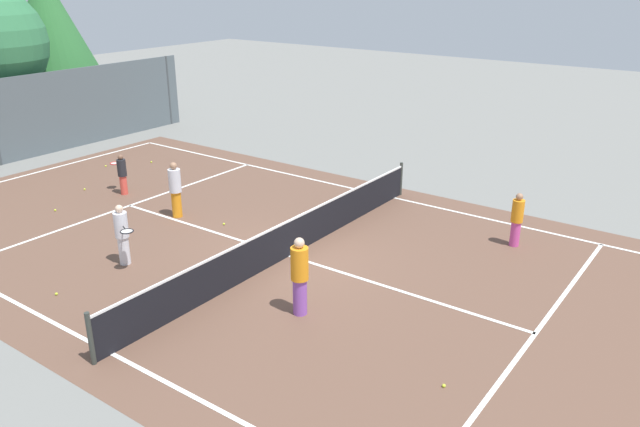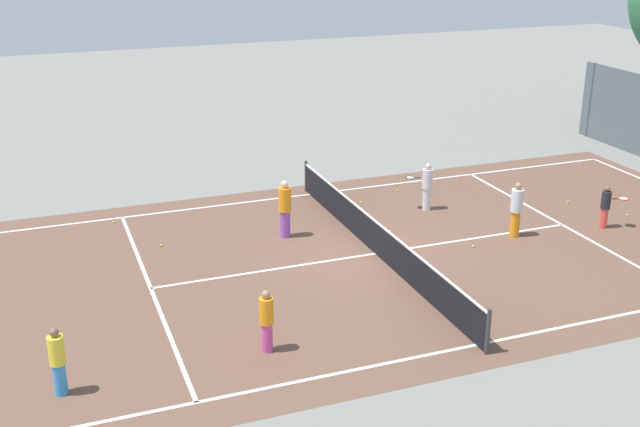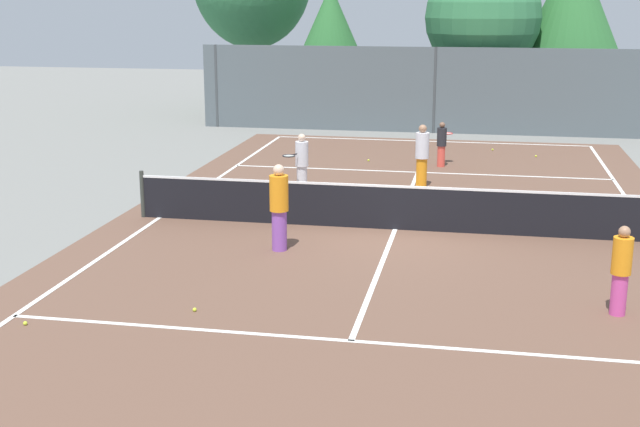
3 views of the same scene
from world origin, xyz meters
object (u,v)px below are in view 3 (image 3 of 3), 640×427
Objects in this scene: tennis_ball_5 at (236,206)px; tennis_ball_6 at (536,156)px; tennis_ball_4 at (426,156)px; player_0 at (422,155)px; tennis_ball_3 at (228,190)px; tennis_ball_7 at (521,234)px; player_1 at (279,207)px; tennis_ball_1 at (342,213)px; tennis_ball_8 at (368,160)px; tennis_ball_2 at (25,323)px; tennis_ball_0 at (195,310)px; player_5 at (302,163)px; player_2 at (442,143)px; tennis_ball_10 at (429,200)px; player_3 at (621,270)px; tennis_ball_9 at (493,150)px.

tennis_ball_5 and tennis_ball_6 have the same top height.
player_0 is at bearing -87.89° from tennis_ball_4.
tennis_ball_7 is at bearing -21.71° from tennis_ball_3.
player_1 reaches higher than tennis_ball_1.
tennis_ball_5 and tennis_ball_8 have the same top height.
tennis_ball_3 is 8.04m from tennis_ball_7.
player_1 is at bearing -92.88° from tennis_ball_8.
tennis_ball_1 and tennis_ball_2 have the same top height.
tennis_ball_2 is 1.00× the size of tennis_ball_3.
player_0 is 10.57m from tennis_ball_0.
tennis_ball_4 is (2.23, 10.86, -0.88)m from player_1.
player_1 reaches higher than tennis_ball_4.
tennis_ball_8 is (1.12, 4.80, -0.78)m from player_5.
player_0 is 1.25× the size of player_2.
tennis_ball_1 is 1.00× the size of tennis_ball_4.
tennis_ball_10 is (5.32, -0.13, 0.00)m from tennis_ball_3.
tennis_ball_7 is (5.42, 5.67, 0.00)m from tennis_ball_0.
tennis_ball_7 is at bearing -52.90° from tennis_ball_10.
player_1 is at bearing 158.24° from player_3.
tennis_ball_3 and tennis_ball_5 have the same top height.
tennis_ball_3 is at bearing -129.53° from tennis_ball_4.
player_3 reaches higher than tennis_ball_3.
tennis_ball_1 is (-1.61, -3.37, -0.84)m from player_0.
tennis_ball_9 is (6.23, 9.24, 0.00)m from tennis_ball_5.
tennis_ball_1 is (1.34, 6.75, 0.00)m from tennis_ball_0.
tennis_ball_5 is at bearing 82.41° from tennis_ball_2.
tennis_ball_9 is at bearing 47.43° from tennis_ball_3.
player_5 is at bearing -155.03° from player_0.
tennis_ball_5 is (-4.13, -7.54, 0.00)m from tennis_ball_4.
player_1 is at bearing -101.60° from tennis_ball_4.
player_5 reaches higher than tennis_ball_6.
tennis_ball_0 is 1.00× the size of tennis_ball_3.
player_1 is at bearing -83.04° from player_5.
player_3 is 14.10m from tennis_ball_6.
player_1 reaches higher than tennis_ball_7.
player_2 is at bearing 105.67° from tennis_ball_7.
tennis_ball_9 is 1.00× the size of tennis_ball_10.
tennis_ball_3 is (-2.05, 8.64, 0.00)m from tennis_ball_0.
tennis_ball_0 is 1.00× the size of tennis_ball_1.
tennis_ball_7 is (5.48, -3.04, -0.78)m from player_5.
tennis_ball_2 and tennis_ball_3 have the same top height.
tennis_ball_10 is (-1.62, -7.68, 0.00)m from tennis_ball_9.
player_5 reaches higher than tennis_ball_10.
tennis_ball_1 is 1.00× the size of tennis_ball_5.
tennis_ball_0 is at bearing -104.26° from player_2.
player_1 is 26.88× the size of tennis_ball_4.
tennis_ball_8 is at bearing 114.84° from player_3.
player_1 is 1.12× the size of player_5.
player_1 is at bearing 81.29° from tennis_ball_0.
tennis_ball_4 is at bearing 29.65° from tennis_ball_8.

